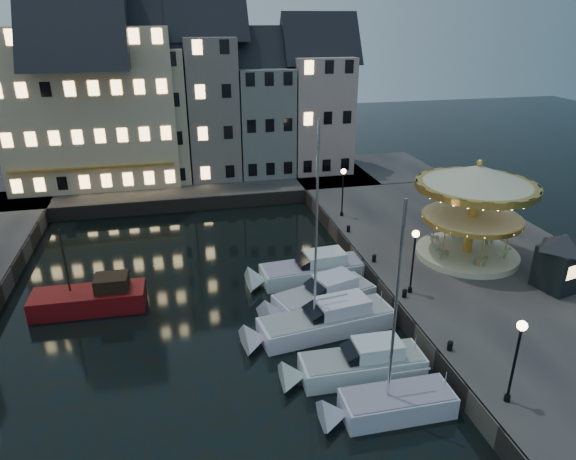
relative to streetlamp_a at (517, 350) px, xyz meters
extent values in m
plane|color=black|center=(-7.20, 9.00, -4.02)|extent=(160.00, 160.00, 0.00)
cube|color=#474442|center=(6.80, 15.00, -3.37)|extent=(16.00, 56.00, 1.30)
cube|color=#474442|center=(-15.20, 37.00, -3.37)|extent=(44.00, 12.00, 1.30)
cube|color=#47423A|center=(-1.20, 15.00, -3.37)|extent=(0.15, 44.00, 1.30)
cube|color=#47423A|center=(-13.20, 31.00, -3.37)|extent=(48.00, 0.15, 1.30)
cylinder|color=black|center=(0.00, 0.00, -2.57)|extent=(0.28, 0.28, 0.30)
cylinder|color=black|center=(0.00, 0.00, -0.82)|extent=(0.12, 0.12, 3.80)
sphere|color=#FFD18C|center=(0.00, 0.00, 1.23)|extent=(0.44, 0.44, 0.44)
cylinder|color=black|center=(0.00, 10.00, -2.57)|extent=(0.28, 0.28, 0.30)
cylinder|color=black|center=(0.00, 10.00, -0.82)|extent=(0.12, 0.12, 3.80)
sphere|color=#FFD18C|center=(0.00, 10.00, 1.23)|extent=(0.44, 0.44, 0.44)
cylinder|color=black|center=(0.00, 23.50, -2.57)|extent=(0.28, 0.28, 0.30)
cylinder|color=black|center=(0.00, 23.50, -0.82)|extent=(0.12, 0.12, 3.80)
sphere|color=#FFD18C|center=(0.00, 23.50, 1.23)|extent=(0.44, 0.44, 0.44)
cylinder|color=black|center=(11.30, 17.00, -2.57)|extent=(0.28, 0.28, 0.30)
cylinder|color=black|center=(11.30, 17.00, -0.82)|extent=(0.12, 0.12, 3.80)
sphere|color=#FFD18C|center=(11.30, 17.00, 1.23)|extent=(0.44, 0.44, 0.44)
cylinder|color=black|center=(-0.60, 4.00, -2.52)|extent=(0.28, 0.28, 0.40)
sphere|color=black|center=(-0.60, 4.00, -2.30)|extent=(0.30, 0.30, 0.30)
cylinder|color=black|center=(-0.60, 9.50, -2.52)|extent=(0.28, 0.28, 0.40)
sphere|color=black|center=(-0.60, 9.50, -2.30)|extent=(0.30, 0.30, 0.30)
cylinder|color=black|center=(-0.60, 14.50, -2.52)|extent=(0.28, 0.28, 0.40)
sphere|color=black|center=(-0.60, 14.50, -2.30)|extent=(0.30, 0.30, 0.30)
cylinder|color=black|center=(-0.60, 20.00, -2.52)|extent=(0.28, 0.28, 0.40)
sphere|color=black|center=(-0.60, 20.00, -2.30)|extent=(0.30, 0.30, 0.30)
cube|color=gray|center=(-26.70, 39.00, 2.78)|extent=(5.00, 8.00, 11.00)
cube|color=slate|center=(-21.25, 39.00, 3.28)|extent=(5.60, 8.00, 12.00)
cube|color=tan|center=(-15.20, 39.00, 3.78)|extent=(6.20, 8.00, 13.00)
cube|color=slate|center=(-9.45, 39.00, 4.28)|extent=(5.00, 8.00, 14.00)
cube|color=slate|center=(-4.00, 39.00, 2.78)|extent=(5.60, 8.00, 11.00)
cube|color=#B39790|center=(2.05, 39.00, 3.28)|extent=(6.20, 8.00, 12.00)
cube|color=beige|center=(-21.20, 39.00, 4.78)|extent=(16.00, 9.00, 15.00)
cube|color=silver|center=(-4.45, 1.69, -3.57)|extent=(5.23, 2.03, 1.30)
cube|color=gray|center=(-4.45, 1.69, -2.90)|extent=(4.97, 1.87, 0.10)
cylinder|color=silver|center=(-4.97, 1.69, 1.65)|extent=(0.14, 0.14, 9.13)
cube|color=silver|center=(-5.07, 4.67, -3.57)|extent=(6.39, 2.22, 1.30)
cube|color=gray|center=(-5.07, 4.67, -2.90)|extent=(6.07, 2.04, 0.10)
cube|color=silver|center=(-4.31, 4.66, -2.47)|extent=(2.44, 1.63, 0.80)
cube|color=black|center=(-5.58, 4.68, -2.57)|extent=(1.12, 1.50, 0.90)
cube|color=white|center=(-5.70, 8.91, -3.57)|extent=(8.24, 3.45, 1.30)
cube|color=#909896|center=(-5.70, 8.91, -2.90)|extent=(7.82, 3.21, 0.10)
cube|color=white|center=(-4.75, 9.05, -2.47)|extent=(3.25, 2.17, 0.80)
cube|color=black|center=(-6.33, 8.82, -2.57)|extent=(1.54, 1.82, 1.00)
cylinder|color=silver|center=(-6.49, 8.80, 2.46)|extent=(0.14, 0.14, 10.75)
cube|color=silver|center=(-5.03, 11.67, -3.57)|extent=(6.89, 4.29, 1.30)
cube|color=#949899|center=(-5.03, 11.67, -2.90)|extent=(6.52, 4.00, 0.10)
cube|color=silver|center=(-4.29, 11.91, -2.47)|extent=(2.89, 2.50, 0.80)
cube|color=black|center=(-5.52, 11.52, -2.57)|extent=(1.58, 1.98, 0.91)
cube|color=silver|center=(-4.77, 15.39, -3.57)|extent=(7.40, 2.96, 1.30)
cube|color=gray|center=(-4.77, 15.39, -2.90)|extent=(7.03, 2.74, 0.10)
cube|color=silver|center=(-3.91, 15.46, -2.47)|extent=(2.88, 2.01, 0.80)
cube|color=black|center=(-5.35, 15.35, -2.57)|extent=(1.34, 1.78, 0.96)
cube|color=maroon|center=(-19.61, 14.55, -3.47)|extent=(6.92, 2.54, 1.50)
cube|color=black|center=(-18.11, 14.51, -2.27)|extent=(2.05, 1.69, 0.92)
cylinder|color=black|center=(-20.61, 14.57, -0.52)|extent=(0.12, 0.12, 4.12)
cylinder|color=beige|center=(6.14, 13.83, -2.50)|extent=(7.08, 7.08, 0.44)
cylinder|color=gold|center=(6.14, 13.83, 0.47)|extent=(0.62, 0.62, 5.48)
cylinder|color=beige|center=(6.14, 13.83, 0.38)|extent=(6.54, 6.54, 0.16)
cylinder|color=gold|center=(6.14, 13.83, 0.22)|extent=(6.79, 6.79, 0.31)
cone|color=beige|center=(6.14, 13.83, 3.30)|extent=(8.14, 8.14, 1.42)
cylinder|color=gold|center=(6.14, 13.83, 2.55)|extent=(8.14, 8.14, 0.44)
sphere|color=gold|center=(6.14, 13.83, 4.18)|extent=(0.44, 0.44, 0.44)
imported|color=beige|center=(8.51, 14.57, -1.83)|extent=(1.48, 1.07, 0.88)
cube|color=black|center=(9.21, 8.48, -1.37)|extent=(2.71, 2.71, 2.70)
pyramid|color=black|center=(9.21, 8.48, 0.99)|extent=(3.60, 3.60, 1.01)
camera|label=1|loc=(-13.56, -15.58, 13.22)|focal=32.00mm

